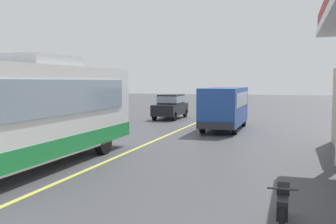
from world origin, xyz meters
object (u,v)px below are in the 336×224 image
coach_bus_main (24,116)px  minibus_opposing_lane (225,104)px  motorcycle_parked_forecourt (283,205)px  car_trailing_behind_bus (171,105)px

coach_bus_main → minibus_opposing_lane: (4.32, 12.55, -0.25)m
minibus_opposing_lane → motorcycle_parked_forecourt: (3.62, -15.28, -1.03)m
minibus_opposing_lane → car_trailing_behind_bus: bearing=131.7°
minibus_opposing_lane → coach_bus_main: bearing=-109.0°
minibus_opposing_lane → car_trailing_behind_bus: minibus_opposing_lane is taller
motorcycle_parked_forecourt → car_trailing_behind_bus: bearing=112.4°
motorcycle_parked_forecourt → car_trailing_behind_bus: size_ratio=0.43×
car_trailing_behind_bus → motorcycle_parked_forecourt: bearing=-67.6°
minibus_opposing_lane → car_trailing_behind_bus: (-5.00, 5.61, -0.46)m
coach_bus_main → motorcycle_parked_forecourt: (7.94, -2.73, -1.28)m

